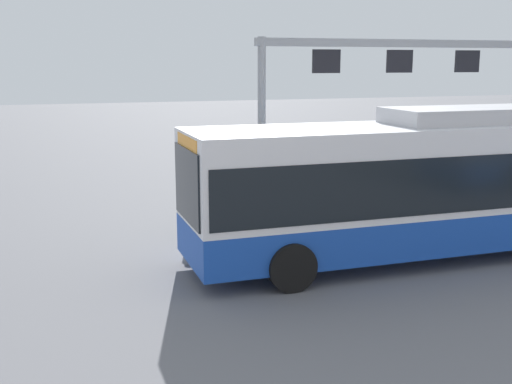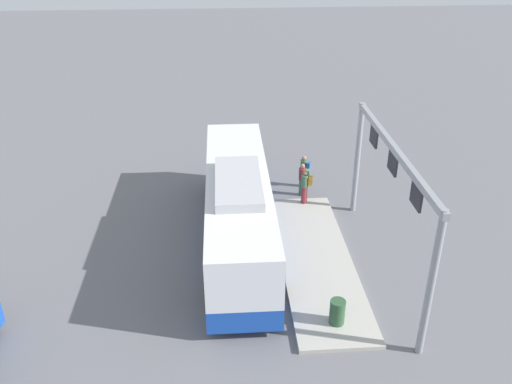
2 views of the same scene
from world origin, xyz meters
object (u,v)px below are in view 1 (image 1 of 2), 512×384
(person_waiting_near, at_px, (229,202))
(person_waiting_mid, at_px, (269,193))
(person_boarding, at_px, (193,202))
(bus_main, at_px, (438,180))

(person_waiting_near, relative_size, person_waiting_mid, 1.00)
(person_boarding, xyz_separation_m, person_waiting_mid, (-2.01, 0.26, 0.16))
(bus_main, distance_m, person_waiting_near, 5.32)
(person_waiting_near, distance_m, person_waiting_mid, 1.09)
(person_waiting_mid, bearing_deg, person_waiting_near, -80.13)
(bus_main, relative_size, person_waiting_mid, 7.07)
(bus_main, height_order, person_boarding, bus_main)
(person_boarding, relative_size, person_waiting_mid, 1.00)
(bus_main, distance_m, person_boarding, 6.17)
(person_boarding, xyz_separation_m, person_waiting_near, (-0.92, 0.21, 0.00))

